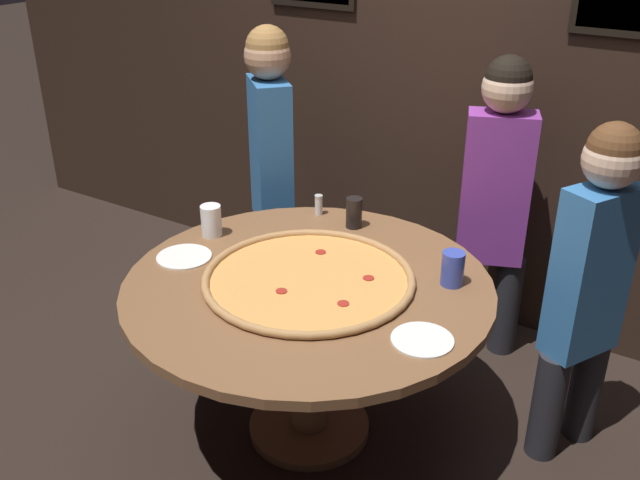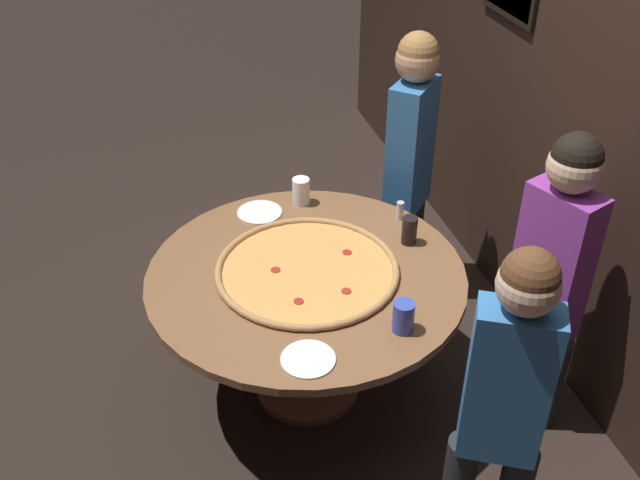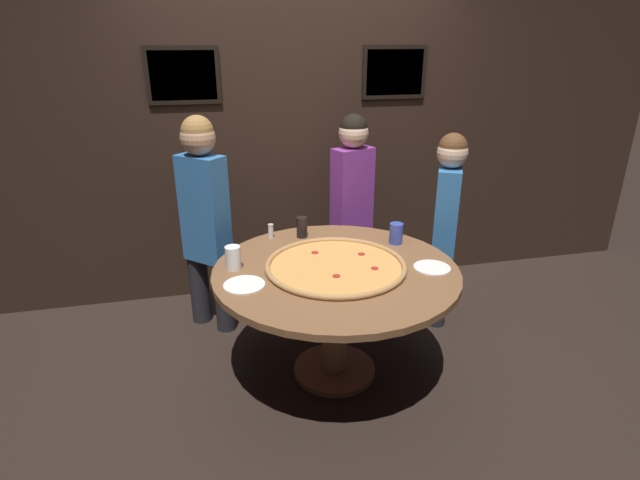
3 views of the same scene
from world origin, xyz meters
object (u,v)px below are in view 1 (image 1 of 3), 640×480
drink_cup_beside_pizza (453,269)px  condiment_shaker (319,205)px  drink_cup_near_left (211,221)px  drink_cup_near_right (354,213)px  white_plate_far_back (184,257)px  white_plate_beside_cup (422,340)px  diner_side_right (590,279)px  diner_far_left (271,158)px  giant_pizza (310,278)px  diner_centre_back (495,195)px  dining_table (308,313)px

drink_cup_beside_pizza → condiment_shaker: 0.84m
drink_cup_near_left → drink_cup_near_right: (0.49, 0.41, -0.00)m
drink_cup_beside_pizza → white_plate_far_back: bearing=-159.4°
drink_cup_near_left → condiment_shaker: size_ratio=1.45×
white_plate_beside_cup → drink_cup_near_left: bearing=167.2°
diner_side_right → diner_far_left: size_ratio=0.91×
giant_pizza → white_plate_beside_cup: giant_pizza is taller
drink_cup_near_left → diner_far_left: diner_far_left is taller
drink_cup_near_right → drink_cup_beside_pizza: bearing=-23.4°
drink_cup_near_right → giant_pizza: bearing=-79.0°
giant_pizza → diner_centre_back: size_ratio=0.56×
dining_table → diner_far_left: (-0.73, 0.78, 0.28)m
giant_pizza → white_plate_far_back: size_ratio=3.65×
diner_centre_back → diner_side_right: bearing=116.7°
condiment_shaker → diner_side_right: bearing=-3.0°
condiment_shaker → diner_side_right: diner_side_right is taller
drink_cup_beside_pizza → white_plate_beside_cup: bearing=-80.7°
condiment_shaker → diner_far_left: size_ratio=0.06×
diner_centre_back → diner_far_left: diner_far_left is taller
drink_cup_near_right → white_plate_beside_cup: drink_cup_near_right is taller
drink_cup_near_right → diner_centre_back: 0.67m
drink_cup_near_right → diner_far_left: bearing=158.8°
diner_side_right → white_plate_beside_cup: bearing=-4.2°
drink_cup_near_right → diner_side_right: diner_side_right is taller
giant_pizza → drink_cup_beside_pizza: size_ratio=6.09×
drink_cup_beside_pizza → drink_cup_near_left: bearing=-171.7°
diner_side_right → drink_cup_near_left: bearing=-48.4°
drink_cup_beside_pizza → dining_table: bearing=-149.7°
drink_cup_near_left → white_plate_far_back: (0.04, -0.23, -0.07)m
diner_centre_back → white_plate_far_back: bearing=28.1°
giant_pizza → condiment_shaker: (-0.31, 0.56, 0.04)m
giant_pizza → diner_far_left: bearing=133.6°
white_plate_beside_cup → dining_table: bearing=166.4°
drink_cup_near_left → diner_centre_back: 1.31m
white_plate_beside_cup → diner_side_right: 0.75m
dining_table → drink_cup_beside_pizza: (0.48, 0.28, 0.21)m
drink_cup_near_left → diner_centre_back: (0.98, 0.87, 0.03)m
diner_far_left → condiment_shaker: bearing=-163.5°
giant_pizza → condiment_shaker: size_ratio=8.62×
drink_cup_beside_pizza → diner_side_right: bearing=25.2°
drink_cup_near_right → diner_centre_back: (0.49, 0.46, 0.03)m
white_plate_beside_cup → diner_centre_back: diner_centre_back is taller
diner_centre_back → diner_side_right: 0.74m
condiment_shaker → diner_far_left: 0.48m
drink_cup_beside_pizza → drink_cup_near_left: drink_cup_near_left is taller
condiment_shaker → diner_centre_back: (0.70, 0.43, 0.05)m
condiment_shaker → drink_cup_near_left: bearing=-122.5°
white_plate_far_back → condiment_shaker: bearing=70.2°
condiment_shaker → diner_centre_back: diner_centre_back is taller
dining_table → white_plate_far_back: white_plate_far_back is taller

